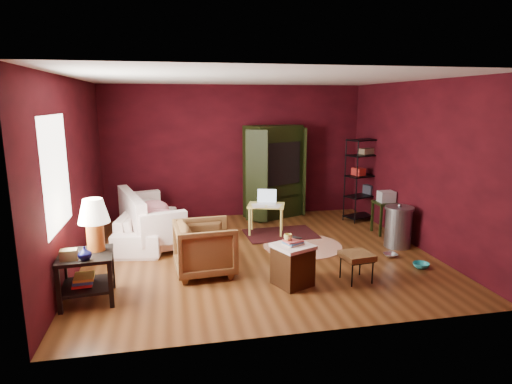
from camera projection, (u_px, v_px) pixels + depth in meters
room at (256, 170)px, 6.71m from camera, size 5.54×5.04×2.84m
sofa at (147, 221)px, 7.58m from camera, size 0.88×2.02×0.77m
armchair at (205, 245)px, 6.16m from camera, size 0.83×0.88×0.85m
pet_bowl_steel at (391, 250)px, 6.87m from camera, size 0.22×0.06×0.21m
pet_bowl_turquoise at (421, 260)px, 6.42m from camera, size 0.25×0.15×0.24m
vase at (85, 253)px, 5.06m from camera, size 0.18×0.18×0.16m
mug at (288, 236)px, 5.69m from camera, size 0.13×0.11×0.11m
side_table at (90, 240)px, 5.31m from camera, size 0.70×0.70×1.28m
sofa_cushions at (148, 220)px, 7.59m from camera, size 1.25×2.08×0.82m
hamper at (293, 264)px, 5.79m from camera, size 0.62×0.62×0.66m
footstool at (357, 257)px, 5.91m from camera, size 0.44×0.44×0.41m
rug_round at (303, 246)px, 7.40m from camera, size 1.57×1.57×0.01m
rug_oriental at (281, 234)px, 8.03m from camera, size 1.35×0.93×0.01m
laptop_desk at (266, 208)px, 7.98m from camera, size 0.78×0.67×0.83m
tv_armoire at (274, 170)px, 9.11m from camera, size 1.42×1.17×1.97m
wire_shelving at (365, 176)px, 8.89m from camera, size 0.91×0.63×1.71m
small_stand at (386, 202)px, 8.01m from camera, size 0.41×0.41×0.82m
trash_can at (398, 227)px, 7.31m from camera, size 0.59×0.59×0.76m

